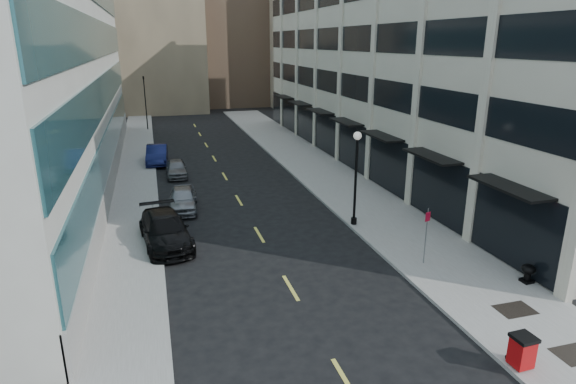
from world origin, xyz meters
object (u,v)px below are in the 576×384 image
car_grey_sedan (176,168)px  trash_bin (522,350)px  sign_post (427,229)px  lamppost (356,170)px  car_silver_sedan (183,199)px  urn_planter (528,271)px  car_blue_sedan (157,154)px  traffic_signal (143,80)px  car_black_pickup (165,230)px

car_grey_sedan → trash_bin: (8.89, -26.00, 0.09)m
sign_post → lamppost: bearing=81.2°
car_silver_sedan → urn_planter: size_ratio=5.14×
sign_post → car_silver_sedan: bearing=112.4°
car_blue_sedan → urn_planter: size_ratio=5.79×
car_silver_sedan → car_grey_sedan: (0.08, 7.88, -0.07)m
trash_bin → lamppost: lamppost is taller
traffic_signal → trash_bin: 48.50m
car_silver_sedan → sign_post: bearing=-42.6°
sign_post → car_black_pickup: bearing=132.8°
lamppost → sign_post: 5.72m
car_silver_sedan → sign_post: size_ratio=1.57×
car_blue_sedan → car_grey_sedan: 4.75m
traffic_signal → trash_bin: traffic_signal is taller
car_blue_sedan → urn_planter: 29.77m
car_blue_sedan → sign_post: sign_post is taller
traffic_signal → lamppost: (10.80, -34.28, -2.47)m
car_black_pickup → traffic_signal: bearing=84.4°
car_black_pickup → sign_post: 12.61m
car_grey_sedan → car_silver_sedan: bearing=-90.1°
car_grey_sedan → urn_planter: car_grey_sedan is taller
car_blue_sedan → sign_post: (11.20, -23.27, 1.06)m
car_black_pickup → lamppost: (10.10, -0.28, 2.47)m
trash_bin → car_black_pickup: bearing=125.4°
car_black_pickup → urn_planter: size_ratio=6.69×
traffic_signal → car_black_pickup: bearing=-88.8°
car_silver_sedan → trash_bin: 20.22m
car_blue_sedan → lamppost: lamppost is taller
lamppost → urn_planter: 9.64m
lamppost → sign_post: lamppost is taller
trash_bin → lamppost: bearing=87.7°
car_grey_sedan → sign_post: sign_post is taller
car_black_pickup → car_grey_sedan: car_black_pickup is taller
car_silver_sedan → car_grey_sedan: bearing=94.2°
traffic_signal → lamppost: bearing=-72.5°
trash_bin → urn_planter: bearing=44.2°
car_blue_sedan → car_grey_sedan: (1.31, -4.56, -0.13)m
car_grey_sedan → traffic_signal: bearing=96.0°
car_grey_sedan → trash_bin: size_ratio=3.47×
car_blue_sedan → car_grey_sedan: bearing=-70.3°
traffic_signal → sign_post: 41.64m
traffic_signal → trash_bin: bearing=-76.9°
car_black_pickup → sign_post: bearing=-33.8°
car_silver_sedan → trash_bin: bearing=-58.8°
car_black_pickup → urn_planter: (14.40, -8.50, -0.14)m
trash_bin → sign_post: bearing=79.5°
sign_post → urn_planter: 4.41m
car_silver_sedan → car_blue_sedan: car_blue_sedan is taller
car_black_pickup → car_silver_sedan: (1.23, 5.12, -0.08)m
car_silver_sedan → trash_bin: car_silver_sedan is taller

